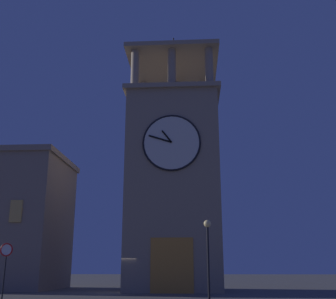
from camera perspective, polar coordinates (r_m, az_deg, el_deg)
ground_plane at (r=33.54m, az=-6.45°, el=-18.89°), size 200.00×200.00×0.00m
clocktower at (r=36.49m, az=0.83°, el=-4.89°), size 8.21×8.40×23.28m
street_lamp at (r=25.29m, az=5.48°, el=-12.58°), size 0.44×0.44×4.56m
no_horn_sign at (r=27.10m, az=-21.31°, el=-13.30°), size 0.78×0.14×3.22m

